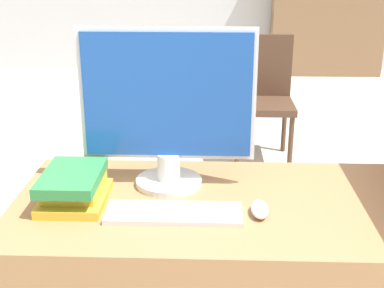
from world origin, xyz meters
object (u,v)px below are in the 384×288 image
(mouse, at_px, (260,209))
(monitor, at_px, (168,108))
(keyboard, at_px, (174,213))
(far_chair, at_px, (263,92))
(book_stack, at_px, (74,186))

(mouse, bearing_deg, monitor, 144.32)
(keyboard, bearing_deg, far_chair, 78.80)
(book_stack, bearing_deg, mouse, -6.78)
(monitor, xyz_separation_m, mouse, (0.29, -0.21, -0.25))
(monitor, distance_m, far_chair, 2.37)
(keyboard, relative_size, far_chair, 0.44)
(far_chair, bearing_deg, monitor, -105.60)
(mouse, distance_m, far_chair, 2.49)
(keyboard, relative_size, mouse, 3.69)
(monitor, xyz_separation_m, book_stack, (-0.29, -0.14, -0.22))
(keyboard, bearing_deg, mouse, 4.04)
(monitor, height_order, keyboard, monitor)
(keyboard, distance_m, book_stack, 0.33)
(mouse, xyz_separation_m, book_stack, (-0.57, 0.07, 0.03))
(keyboard, distance_m, mouse, 0.26)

